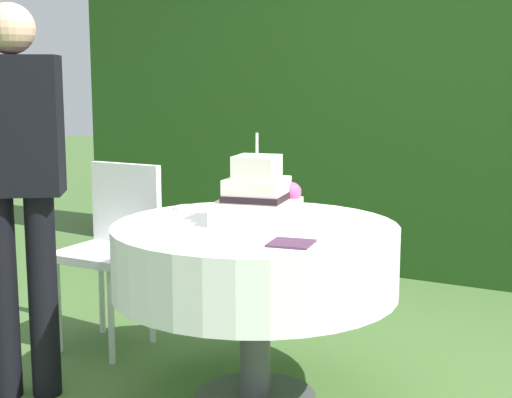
{
  "coord_description": "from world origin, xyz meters",
  "views": [
    {
      "loc": [
        1.42,
        -2.57,
        1.33
      ],
      "look_at": [
        -0.01,
        0.02,
        0.84
      ],
      "focal_mm": 53.05,
      "sensor_mm": 36.0,
      "label": 1
    }
  ],
  "objects": [
    {
      "name": "serving_plate_far",
      "position": [
        -0.42,
        0.16,
        0.74
      ],
      "size": [
        0.14,
        0.14,
        0.01
      ],
      "primitive_type": "cylinder",
      "color": "white",
      "rests_on": "cake_table"
    },
    {
      "name": "cake_table",
      "position": [
        0.0,
        0.0,
        0.6
      ],
      "size": [
        1.14,
        1.14,
        0.74
      ],
      "color": "#4C4C51",
      "rests_on": "ground_plane"
    },
    {
      "name": "wedding_cake",
      "position": [
        -0.01,
        0.04,
        0.84
      ],
      "size": [
        0.36,
        0.36,
        0.36
      ],
      "color": "silver",
      "rests_on": "cake_table"
    },
    {
      "name": "foliage_hedge",
      "position": [
        0.0,
        2.42,
        1.16
      ],
      "size": [
        5.31,
        0.62,
        2.32
      ],
      "primitive_type": "cube",
      "color": "#234C19",
      "rests_on": "ground_plane"
    },
    {
      "name": "serving_plate_near",
      "position": [
        0.31,
        0.28,
        0.74
      ],
      "size": [
        0.13,
        0.13,
        0.01
      ],
      "primitive_type": "cylinder",
      "color": "white",
      "rests_on": "cake_table"
    },
    {
      "name": "serving_plate_left",
      "position": [
        0.05,
        0.44,
        0.74
      ],
      "size": [
        0.12,
        0.12,
        0.01
      ],
      "primitive_type": "cylinder",
      "color": "white",
      "rests_on": "cake_table"
    },
    {
      "name": "standing_person",
      "position": [
        -0.86,
        -0.42,
        0.93
      ],
      "size": [
        0.41,
        0.37,
        1.6
      ],
      "color": "black",
      "rests_on": "ground_plane"
    },
    {
      "name": "napkin_stack",
      "position": [
        0.28,
        -0.25,
        0.74
      ],
      "size": [
        0.17,
        0.17,
        0.01
      ],
      "primitive_type": "cube",
      "rotation": [
        0.0,
        0.0,
        0.18
      ],
      "color": "#4C2D47",
      "rests_on": "cake_table"
    },
    {
      "name": "garden_chair",
      "position": [
        -0.93,
        0.26,
        0.54
      ],
      "size": [
        0.4,
        0.4,
        0.89
      ],
      "color": "white",
      "rests_on": "ground_plane"
    }
  ]
}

